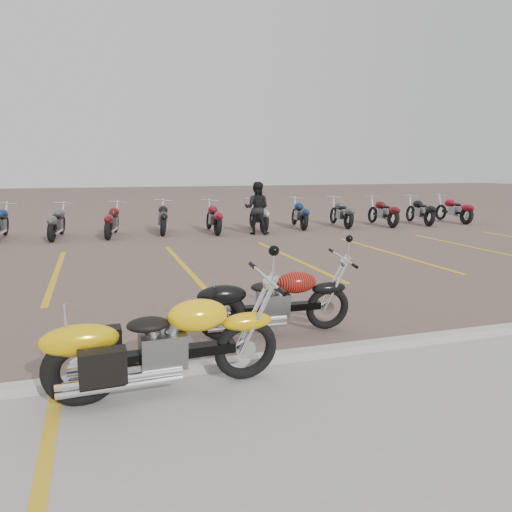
% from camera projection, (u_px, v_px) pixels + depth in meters
% --- Properties ---
extents(ground, '(100.00, 100.00, 0.00)m').
position_uv_depth(ground, '(229.00, 315.00, 7.56)').
color(ground, brown).
rests_on(ground, ground).
extents(concrete_apron, '(60.00, 5.00, 0.01)m').
position_uv_depth(concrete_apron, '(399.00, 501.00, 3.34)').
color(concrete_apron, '#9E9B93').
rests_on(concrete_apron, ground).
extents(curb, '(60.00, 0.18, 0.12)m').
position_uv_depth(curb, '(273.00, 359.00, 5.67)').
color(curb, '#ADAAA3').
rests_on(curb, ground).
extents(parking_stripes, '(38.00, 5.50, 0.01)m').
position_uv_depth(parking_stripes, '(184.00, 266.00, 11.30)').
color(parking_stripes, gold).
rests_on(parking_stripes, ground).
extents(yellow_cruiser, '(2.31, 0.36, 0.95)m').
position_uv_depth(yellow_cruiser, '(161.00, 347.00, 4.87)').
color(yellow_cruiser, black).
rests_on(yellow_cruiser, ground).
extents(flame_cruiser, '(2.10, 0.33, 0.86)m').
position_uv_depth(flame_cruiser, '(271.00, 304.00, 6.58)').
color(flame_cruiser, black).
rests_on(flame_cruiser, ground).
extents(person_b, '(1.05, 0.97, 1.73)m').
position_uv_depth(person_b, '(257.00, 208.00, 16.43)').
color(person_b, black).
rests_on(person_b, ground).
extents(bg_bike_row, '(22.26, 2.05, 1.10)m').
position_uv_depth(bg_bike_row, '(187.00, 217.00, 16.80)').
color(bg_bike_row, black).
rests_on(bg_bike_row, ground).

